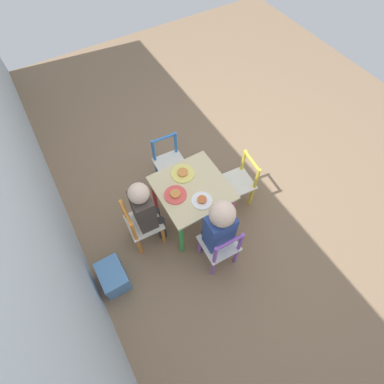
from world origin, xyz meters
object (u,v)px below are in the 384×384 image
Objects in this scene: kids_table at (192,193)px; chair_purple at (220,246)px; child_back at (146,209)px; child_left at (219,227)px; plate_back at (175,195)px; plate_right at (183,173)px; storage_bin at (113,276)px; chair_blue at (170,163)px; chair_yellow at (239,182)px; chair_orange at (142,224)px; plate_left at (202,200)px.

chair_purple is (-0.45, 0.02, -0.14)m from kids_table.
child_back reaches higher than kids_table.
child_left is 4.64× the size of plate_back.
plate_right is at bearing 0.00° from kids_table.
child_back is at bearing 85.17° from plate_back.
chair_purple is 2.78× the size of plate_right.
chair_purple is 0.86m from storage_bin.
plate_back is at bearing -69.49° from child_left.
chair_blue is at bearing -90.91° from chair_purple.
chair_yellow is at bearing -93.89° from plate_back.
kids_table is 0.47m from chair_orange.
storage_bin is (-0.15, 1.27, -0.16)m from chair_yellow.
kids_table is 0.17m from plate_left.
storage_bin is at bearing 105.71° from plate_back.
chair_blue reaches higher than plate_right.
chair_blue is 0.64m from plate_left.
plate_left is (-0.17, -0.45, 0.23)m from chair_orange.
chair_orange and chair_blue have the same top height.
plate_left is 0.92× the size of plate_back.
plate_left and plate_right have the same top height.
chair_blue is at bearing -41.34° from child_back.
kids_table is 0.17m from plate_back.
chair_purple is 3.03× the size of plate_back.
chair_orange is 0.38m from plate_back.
chair_orange is at bearing 105.06° from plate_right.
chair_purple is at bearing -89.09° from chair_blue.
plate_back is 0.21m from plate_right.
plate_back is at bearing -71.98° from chair_purple.
child_left reaches higher than chair_blue.
child_back is (0.02, 0.39, 0.05)m from kids_table.
child_back is 4.42× the size of plate_back.
plate_right is (0.15, 0.00, 0.09)m from kids_table.
chair_orange is 0.52m from plate_right.
child_left is at bearing -161.54° from plate_back.
chair_yellow is at bearing -95.14° from kids_table.
kids_table is at bearing -90.00° from child_left.
plate_back is at bearing -91.79° from child_back.
plate_left is at bearing -86.94° from storage_bin.
chair_orange is 0.65× the size of child_left.
plate_back is (0.15, 0.15, 0.00)m from plate_left.
chair_yellow is 0.52m from plate_left.
child_left is 0.92m from storage_bin.
chair_blue is 0.69× the size of child_back.
storage_bin is (-0.21, 0.37, -0.16)m from chair_orange.
chair_orange is 1.00× the size of chair_yellow.
plate_right is at bearing -69.26° from child_back.
chair_yellow reaches higher than plate_left.
chair_purple is 2.00× the size of storage_bin.
plate_back is (-0.45, 0.18, 0.23)m from chair_blue.
storage_bin is at bearing 123.20° from chair_orange.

